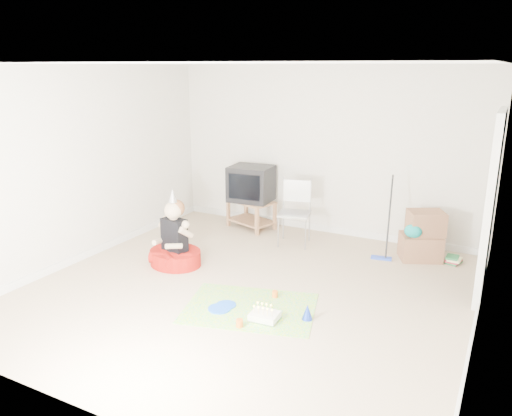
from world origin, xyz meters
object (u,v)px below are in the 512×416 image
at_px(crt_tv, 251,184).
at_px(tv_stand, 251,212).
at_px(birthday_cake, 265,316).
at_px(cardboard_boxes, 422,236).
at_px(seated_woman, 175,248).
at_px(folding_chair, 294,214).

bearing_deg(crt_tv, tv_stand, -67.42).
bearing_deg(birthday_cake, tv_stand, 120.60).
height_order(cardboard_boxes, seated_woman, seated_woman).
bearing_deg(seated_woman, folding_chair, 53.39).
bearing_deg(cardboard_boxes, tv_stand, 177.11).
distance_m(tv_stand, folding_chair, 1.04).
height_order(cardboard_boxes, birthday_cake, cardboard_boxes).
bearing_deg(folding_chair, crt_tv, 156.89).
bearing_deg(tv_stand, crt_tv, 116.57).
bearing_deg(tv_stand, folding_chair, -23.11).
relative_size(crt_tv, seated_woman, 0.63).
relative_size(crt_tv, birthday_cake, 2.17).
distance_m(tv_stand, cardboard_boxes, 2.73).
xyz_separation_m(tv_stand, crt_tv, (-0.00, 0.00, 0.47)).
relative_size(tv_stand, crt_tv, 1.29).
bearing_deg(folding_chair, birthday_cake, -74.07).
distance_m(crt_tv, birthday_cake, 3.20).
relative_size(tv_stand, seated_woman, 0.81).
distance_m(seated_woman, birthday_cake, 1.94).
distance_m(crt_tv, cardboard_boxes, 2.77).
bearing_deg(cardboard_boxes, birthday_cake, -114.09).
bearing_deg(folding_chair, seated_woman, -126.61).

